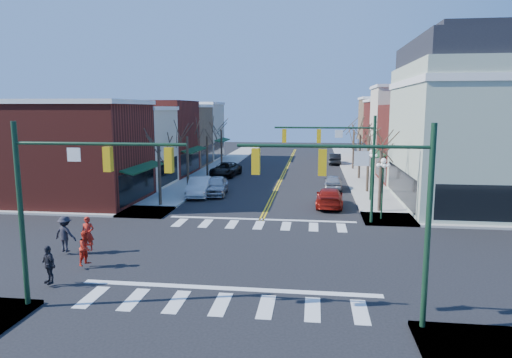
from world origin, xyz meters
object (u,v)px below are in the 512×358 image
(victorian_corner, at_px, (484,121))
(car_right_mid, at_px, (333,182))
(pedestrian_dark_b, at_px, (65,234))
(lamppost_corner, at_px, (383,178))
(car_left_mid, at_px, (199,187))
(car_left_near, at_px, (215,186))
(pedestrian_red_a, at_px, (88,234))
(lamppost_midblock, at_px, (371,166))
(car_left_far, at_px, (226,169))
(pedestrian_red_b, at_px, (86,248))
(car_right_far, at_px, (335,159))
(car_right_near, at_px, (329,198))
(pedestrian_dark_a, at_px, (49,264))

(victorian_corner, bearing_deg, car_right_mid, 151.42)
(car_right_mid, height_order, pedestrian_dark_b, pedestrian_dark_b)
(lamppost_corner, height_order, car_right_mid, lamppost_corner)
(victorian_corner, xyz_separation_m, pedestrian_dark_b, (-25.91, -15.60, -5.55))
(lamppost_corner, distance_m, car_left_mid, 16.35)
(car_left_near, bearing_deg, pedestrian_red_a, -105.17)
(lamppost_midblock, distance_m, car_left_far, 19.36)
(victorian_corner, distance_m, car_right_mid, 13.97)
(lamppost_corner, bearing_deg, lamppost_midblock, 90.00)
(car_left_near, xyz_separation_m, car_left_far, (-1.27, 11.18, -0.06))
(car_left_mid, distance_m, pedestrian_red_b, 18.46)
(car_left_mid, distance_m, car_right_mid, 12.82)
(victorian_corner, distance_m, car_right_far, 28.46)
(victorian_corner, distance_m, car_right_near, 13.25)
(car_left_near, relative_size, pedestrian_dark_b, 2.56)
(pedestrian_red_a, distance_m, pedestrian_dark_b, 1.14)
(pedestrian_red_a, bearing_deg, pedestrian_red_b, -73.85)
(car_left_far, xyz_separation_m, pedestrian_red_b, (-0.90, -30.42, 0.22))
(lamppost_midblock, height_order, car_right_far, lamppost_midblock)
(car_left_mid, relative_size, pedestrian_red_a, 2.74)
(lamppost_corner, bearing_deg, car_right_far, 93.23)
(lamppost_midblock, relative_size, pedestrian_red_b, 2.54)
(victorian_corner, xyz_separation_m, lamppost_midblock, (-8.30, 0.50, -3.70))
(car_right_far, relative_size, pedestrian_red_a, 2.48)
(victorian_corner, relative_size, lamppost_midblock, 3.29)
(car_left_far, xyz_separation_m, pedestrian_red_a, (-1.92, -28.29, 0.28))
(car_left_near, bearing_deg, victorian_corner, -9.48)
(car_left_mid, bearing_deg, pedestrian_dark_b, -105.37)
(pedestrian_dark_b, bearing_deg, car_left_mid, -90.02)
(victorian_corner, distance_m, pedestrian_red_a, 29.67)
(victorian_corner, height_order, car_left_near, victorian_corner)
(lamppost_corner, xyz_separation_m, pedestrian_red_a, (-16.52, -9.26, -1.90))
(car_left_near, xyz_separation_m, pedestrian_red_b, (-2.17, -19.24, 0.16))
(car_left_near, distance_m, car_left_mid, 1.50)
(lamppost_midblock, bearing_deg, car_left_near, 174.27)
(pedestrian_red_a, bearing_deg, car_left_mid, 73.98)
(lamppost_midblock, height_order, car_left_mid, lamppost_midblock)
(car_right_far, relative_size, pedestrian_dark_a, 2.71)
(lamppost_midblock, bearing_deg, car_right_far, 94.05)
(lamppost_corner, height_order, pedestrian_dark_a, lamppost_corner)
(car_right_mid, bearing_deg, pedestrian_red_a, 59.70)
(car_left_near, height_order, pedestrian_dark_b, pedestrian_dark_b)
(pedestrian_dark_a, height_order, pedestrian_dark_b, pedestrian_dark_b)
(pedestrian_red_a, bearing_deg, car_right_near, 36.19)
(victorian_corner, height_order, car_left_far, victorian_corner)
(car_left_mid, bearing_deg, car_right_far, 57.70)
(lamppost_corner, bearing_deg, pedestrian_dark_a, -139.07)
(car_left_near, relative_size, pedestrian_red_b, 2.90)
(pedestrian_red_b, relative_size, pedestrian_dark_b, 0.88)
(car_left_mid, height_order, car_right_near, car_left_mid)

